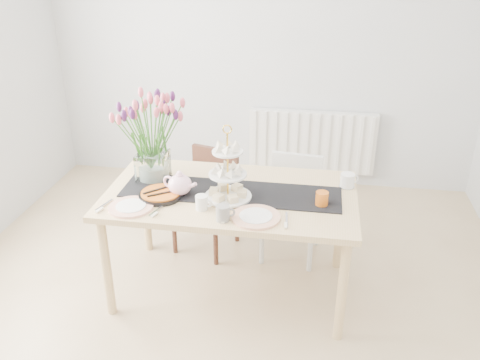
# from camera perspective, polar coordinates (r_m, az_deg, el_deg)

# --- Properties ---
(room_shell) EXTENTS (4.50, 4.50, 4.50)m
(room_shell) POSITION_cam_1_polar(r_m,az_deg,el_deg) (2.64, -3.37, 4.95)
(room_shell) COLOR tan
(room_shell) RESTS_ON ground
(radiator) EXTENTS (1.20, 0.08, 0.60)m
(radiator) POSITION_cam_1_polar(r_m,az_deg,el_deg) (4.93, 8.06, 4.30)
(radiator) COLOR white
(radiator) RESTS_ON room_shell
(dining_table) EXTENTS (1.60, 0.90, 0.75)m
(dining_table) POSITION_cam_1_polar(r_m,az_deg,el_deg) (3.29, -1.03, -2.62)
(dining_table) COLOR tan
(dining_table) RESTS_ON ground
(chair_brown) EXTENTS (0.48, 0.48, 0.78)m
(chair_brown) POSITION_cam_1_polar(r_m,az_deg,el_deg) (3.92, -3.41, -1.40)
(chair_brown) COLOR #351913
(chair_brown) RESTS_ON ground
(chair_white) EXTENTS (0.43, 0.43, 0.77)m
(chair_white) POSITION_cam_1_polar(r_m,az_deg,el_deg) (3.85, 6.02, -2.15)
(chair_white) COLOR silver
(chair_white) RESTS_ON ground
(table_runner) EXTENTS (1.40, 0.35, 0.01)m
(table_runner) POSITION_cam_1_polar(r_m,az_deg,el_deg) (3.25, -1.04, -1.37)
(table_runner) COLOR black
(table_runner) RESTS_ON dining_table
(tulip_vase) EXTENTS (0.70, 0.70, 0.60)m
(tulip_vase) POSITION_cam_1_polar(r_m,az_deg,el_deg) (3.33, -10.12, 6.11)
(tulip_vase) COLOR silver
(tulip_vase) RESTS_ON dining_table
(cake_stand) EXTENTS (0.30, 0.30, 0.43)m
(cake_stand) POSITION_cam_1_polar(r_m,az_deg,el_deg) (3.13, -1.38, -0.05)
(cake_stand) COLOR gold
(cake_stand) RESTS_ON dining_table
(teapot) EXTENTS (0.29, 0.26, 0.16)m
(teapot) POSITION_cam_1_polar(r_m,az_deg,el_deg) (3.21, -6.75, -0.52)
(teapot) COLOR white
(teapot) RESTS_ON dining_table
(cream_jug) EXTENTS (0.12, 0.12, 0.09)m
(cream_jug) POSITION_cam_1_polar(r_m,az_deg,el_deg) (3.38, 11.95, -0.06)
(cream_jug) COLOR white
(cream_jug) RESTS_ON dining_table
(tart_tin) EXTENTS (0.28, 0.28, 0.03)m
(tart_tin) POSITION_cam_1_polar(r_m,az_deg,el_deg) (3.23, -8.88, -1.61)
(tart_tin) COLOR black
(tart_tin) RESTS_ON dining_table
(mug_grey) EXTENTS (0.10, 0.10, 0.10)m
(mug_grey) POSITION_cam_1_polar(r_m,az_deg,el_deg) (2.92, -1.95, -3.74)
(mug_grey) COLOR gray
(mug_grey) RESTS_ON dining_table
(mug_white) EXTENTS (0.08, 0.08, 0.09)m
(mug_white) POSITION_cam_1_polar(r_m,az_deg,el_deg) (3.05, -4.33, -2.53)
(mug_white) COLOR white
(mug_white) RESTS_ON dining_table
(mug_orange) EXTENTS (0.11, 0.11, 0.09)m
(mug_orange) POSITION_cam_1_polar(r_m,az_deg,el_deg) (3.11, 9.18, -2.12)
(mug_orange) COLOR #CB5F16
(mug_orange) RESTS_ON dining_table
(plate_left) EXTENTS (0.34, 0.34, 0.01)m
(plate_left) POSITION_cam_1_polar(r_m,az_deg,el_deg) (3.14, -12.16, -2.97)
(plate_left) COLOR white
(plate_left) RESTS_ON dining_table
(plate_right) EXTENTS (0.31, 0.31, 0.01)m
(plate_right) POSITION_cam_1_polar(r_m,az_deg,el_deg) (2.96, 1.79, -4.17)
(plate_right) COLOR silver
(plate_right) RESTS_ON dining_table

